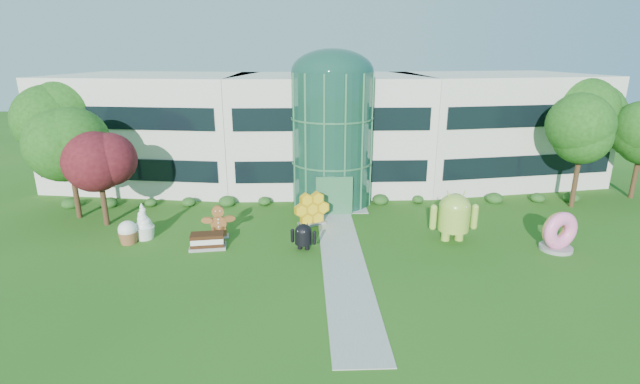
{
  "coord_description": "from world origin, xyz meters",
  "views": [
    {
      "loc": [
        -2.2,
        -22.33,
        11.28
      ],
      "look_at": [
        -1.13,
        6.0,
        2.6
      ],
      "focal_mm": 26.0,
      "sensor_mm": 36.0,
      "label": 1
    }
  ],
  "objects_px": {
    "donut": "(559,231)",
    "gingerbread": "(218,221)",
    "android_green": "(454,213)",
    "android_black": "(303,235)"
  },
  "relations": [
    {
      "from": "donut",
      "to": "gingerbread",
      "type": "bearing_deg",
      "value": 156.19
    },
    {
      "from": "android_black",
      "to": "donut",
      "type": "height_order",
      "value": "donut"
    },
    {
      "from": "android_green",
      "to": "android_black",
      "type": "bearing_deg",
      "value": -173.5
    },
    {
      "from": "donut",
      "to": "gingerbread",
      "type": "relative_size",
      "value": 1.05
    },
    {
      "from": "android_green",
      "to": "gingerbread",
      "type": "height_order",
      "value": "android_green"
    },
    {
      "from": "donut",
      "to": "gingerbread",
      "type": "distance_m",
      "value": 20.38
    },
    {
      "from": "gingerbread",
      "to": "donut",
      "type": "bearing_deg",
      "value": -17.3
    },
    {
      "from": "android_green",
      "to": "donut",
      "type": "relative_size",
      "value": 1.45
    },
    {
      "from": "android_green",
      "to": "android_black",
      "type": "xyz_separation_m",
      "value": [
        -9.23,
        -1.04,
        -0.83
      ]
    },
    {
      "from": "donut",
      "to": "android_black",
      "type": "bearing_deg",
      "value": 161.3
    }
  ]
}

